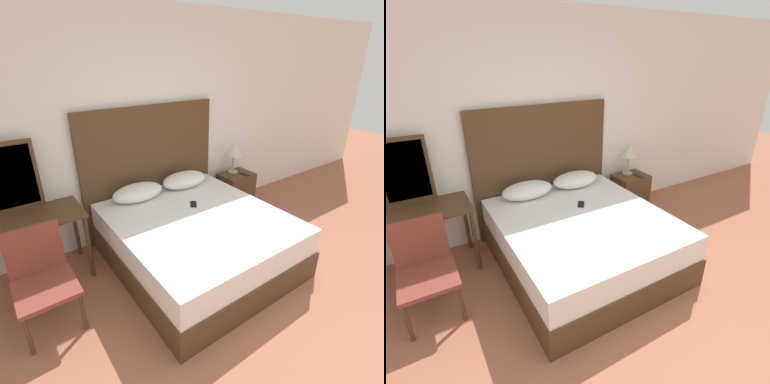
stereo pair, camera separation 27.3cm
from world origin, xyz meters
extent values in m
cube|color=white|center=(0.00, 2.79, 1.35)|extent=(10.00, 0.06, 2.70)
cube|color=#4C331E|center=(0.09, 1.73, 0.16)|extent=(1.73, 1.92, 0.31)
cube|color=white|center=(0.09, 1.73, 0.45)|extent=(1.70, 1.88, 0.27)
cube|color=#4C331E|center=(0.09, 2.72, 0.81)|extent=(1.82, 0.05, 1.63)
ellipsoid|color=white|center=(-0.24, 2.46, 0.68)|extent=(0.62, 0.35, 0.19)
ellipsoid|color=white|center=(0.43, 2.46, 0.68)|extent=(0.62, 0.35, 0.19)
cube|color=black|center=(0.22, 1.98, 0.59)|extent=(0.14, 0.16, 0.01)
cube|color=#4C331E|center=(1.36, 2.46, 0.28)|extent=(0.48, 0.38, 0.55)
cylinder|color=tan|center=(1.36, 2.54, 0.56)|extent=(0.15, 0.15, 0.02)
cylinder|color=tan|center=(1.36, 2.54, 0.70)|extent=(0.02, 0.02, 0.25)
cone|color=beige|center=(1.36, 2.54, 0.91)|extent=(0.26, 0.26, 0.18)
cube|color=black|center=(1.44, 2.37, 0.56)|extent=(0.07, 0.15, 0.01)
cube|color=#4C331E|center=(-1.45, 2.41, 0.74)|extent=(1.05, 0.55, 0.02)
cylinder|color=#4C331E|center=(-0.96, 2.18, 0.36)|extent=(0.04, 0.04, 0.72)
cylinder|color=#4C331E|center=(-0.96, 2.64, 0.36)|extent=(0.04, 0.04, 0.72)
cube|color=#4C331E|center=(-1.45, 2.66, 1.10)|extent=(0.49, 0.03, 0.70)
cube|color=#B2BCC6|center=(-1.45, 2.65, 1.10)|extent=(0.41, 0.01, 0.61)
cube|color=brown|center=(-1.46, 1.76, 0.40)|extent=(0.48, 0.51, 0.04)
cube|color=brown|center=(-1.46, 2.00, 0.65)|extent=(0.46, 0.04, 0.45)
cylinder|color=#4C331E|center=(-1.67, 1.54, 0.19)|extent=(0.04, 0.04, 0.38)
cylinder|color=#4C331E|center=(-1.25, 1.54, 0.19)|extent=(0.04, 0.04, 0.38)
cylinder|color=#4C331E|center=(-1.67, 1.99, 0.19)|extent=(0.04, 0.04, 0.38)
cylinder|color=#4C331E|center=(-1.25, 1.99, 0.19)|extent=(0.04, 0.04, 0.38)
camera|label=1|loc=(-1.59, -0.52, 2.18)|focal=28.00mm
camera|label=2|loc=(-1.36, -0.66, 2.18)|focal=28.00mm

